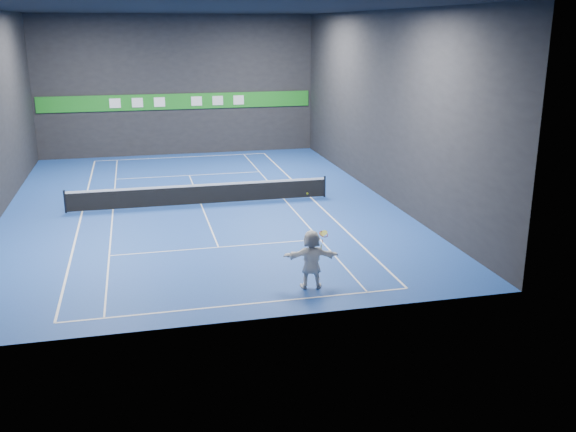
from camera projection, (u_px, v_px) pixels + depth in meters
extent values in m
plane|color=#1B4097|center=(201.00, 204.00, 30.88)|extent=(26.00, 26.00, 0.00)
plane|color=black|center=(193.00, 8.00, 28.31)|extent=(26.00, 26.00, 0.00)
cube|color=black|center=(177.00, 86.00, 41.71)|extent=(18.00, 0.10, 9.00)
cube|color=black|center=(245.00, 170.00, 17.47)|extent=(18.00, 0.10, 9.00)
cube|color=black|center=(380.00, 105.00, 31.60)|extent=(0.10, 26.00, 9.00)
cube|color=white|center=(242.00, 305.00, 19.79)|extent=(10.98, 0.08, 0.01)
cube|color=white|center=(182.00, 157.00, 41.96)|extent=(10.98, 0.08, 0.01)
cube|color=white|center=(82.00, 212.00, 29.65)|extent=(0.08, 23.78, 0.01)
cube|color=white|center=(311.00, 198.00, 32.10)|extent=(0.08, 23.78, 0.01)
cube|color=white|center=(113.00, 210.00, 29.96)|extent=(0.06, 23.78, 0.01)
cube|color=white|center=(284.00, 199.00, 31.79)|extent=(0.06, 23.78, 0.01)
cube|color=white|center=(218.00, 247.00, 24.91)|extent=(8.23, 0.06, 0.01)
cube|color=white|center=(189.00, 175.00, 36.84)|extent=(8.23, 0.06, 0.01)
cube|color=white|center=(201.00, 204.00, 30.87)|extent=(0.06, 12.80, 0.01)
imported|color=white|center=(311.00, 259.00, 20.84)|extent=(1.89, 0.85, 1.97)
sphere|color=#DCFC2A|center=(307.00, 194.00, 20.43)|extent=(0.07, 0.07, 0.07)
cylinder|color=black|center=(65.00, 202.00, 29.34)|extent=(0.10, 0.10, 1.07)
cylinder|color=black|center=(325.00, 186.00, 32.11)|extent=(0.10, 0.10, 1.07)
cube|color=black|center=(201.00, 195.00, 30.74)|extent=(12.40, 0.03, 0.86)
cube|color=white|center=(200.00, 185.00, 30.60)|extent=(12.40, 0.04, 0.10)
cube|color=#1C801F|center=(178.00, 101.00, 41.94)|extent=(17.64, 0.06, 1.00)
cube|color=white|center=(115.00, 103.00, 40.99)|extent=(0.70, 0.04, 0.60)
cube|color=white|center=(137.00, 103.00, 41.30)|extent=(0.70, 0.04, 0.60)
cube|color=white|center=(159.00, 102.00, 41.61)|extent=(0.70, 0.04, 0.60)
cube|color=white|center=(197.00, 101.00, 42.15)|extent=(0.70, 0.04, 0.60)
cube|color=silver|center=(218.00, 101.00, 42.46)|extent=(0.70, 0.04, 0.60)
cube|color=white|center=(239.00, 100.00, 42.77)|extent=(0.70, 0.04, 0.60)
torus|color=#B31313|center=(324.00, 234.00, 20.75)|extent=(0.42, 0.40, 0.19)
cylinder|color=#B7C646|center=(324.00, 233.00, 20.74)|extent=(0.31, 0.30, 0.18)
cylinder|color=red|center=(323.00, 241.00, 20.81)|extent=(0.08, 0.15, 0.15)
cylinder|color=yellow|center=(321.00, 248.00, 20.84)|extent=(0.08, 0.16, 0.26)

